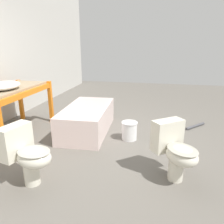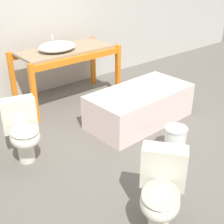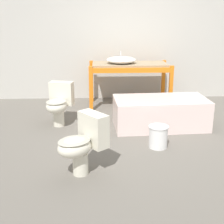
# 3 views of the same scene
# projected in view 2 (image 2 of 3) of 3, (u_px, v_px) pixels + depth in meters

# --- Properties ---
(ground_plane) EXTENTS (12.00, 12.00, 0.00)m
(ground_plane) POSITION_uv_depth(u_px,v_px,m) (130.00, 138.00, 4.13)
(ground_plane) COLOR #666059
(shelving_rack) EXTENTS (1.60, 0.78, 0.87)m
(shelving_rack) POSITION_uv_depth(u_px,v_px,m) (66.00, 57.00, 4.88)
(shelving_rack) COLOR orange
(shelving_rack) RESTS_ON ground_plane
(sink_basin) EXTENTS (0.58, 0.46, 0.22)m
(sink_basin) POSITION_uv_depth(u_px,v_px,m) (57.00, 47.00, 4.65)
(sink_basin) COLOR white
(sink_basin) RESTS_ON shelving_rack
(bathtub_main) EXTENTS (1.54, 0.83, 0.49)m
(bathtub_main) POSITION_uv_depth(u_px,v_px,m) (140.00, 104.00, 4.41)
(bathtub_main) COLOR silver
(bathtub_main) RESTS_ON ground_plane
(toilet_near) EXTENTS (0.48, 0.64, 0.71)m
(toilet_near) POSITION_uv_depth(u_px,v_px,m) (23.00, 129.00, 3.53)
(toilet_near) COLOR silver
(toilet_near) RESTS_ON ground_plane
(toilet_far) EXTENTS (0.67, 0.64, 0.71)m
(toilet_far) POSITION_uv_depth(u_px,v_px,m) (161.00, 189.00, 2.63)
(toilet_far) COLOR silver
(toilet_far) RESTS_ON ground_plane
(bucket_white) EXTENTS (0.28, 0.28, 0.32)m
(bucket_white) POSITION_uv_depth(u_px,v_px,m) (175.00, 139.00, 3.79)
(bucket_white) COLOR white
(bucket_white) RESTS_ON ground_plane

